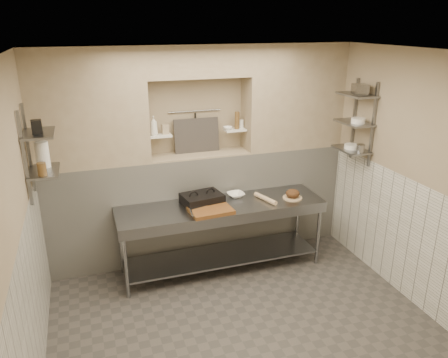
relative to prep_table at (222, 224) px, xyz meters
name	(u,v)px	position (x,y,z in m)	size (l,w,h in m)	color
floor	(245,330)	(-0.13, -1.18, -0.69)	(4.00, 3.90, 0.10)	#47433F
ceiling	(250,47)	(-0.13, -1.18, 2.21)	(4.00, 3.90, 0.10)	silver
wall_left	(13,237)	(-2.18, -1.18, 0.76)	(0.10, 3.90, 2.80)	tan
wall_right	(422,182)	(1.92, -1.18, 0.76)	(0.10, 3.90, 2.80)	tan
wall_back	(194,150)	(-0.13, 0.82, 0.76)	(4.00, 0.10, 2.80)	tan
wall_front	(380,344)	(-0.13, -3.18, 0.76)	(4.00, 0.10, 2.80)	tan
backwall_lower	(200,204)	(-0.13, 0.57, 0.06)	(4.00, 0.40, 1.40)	silver
alcove_sill	(199,154)	(-0.13, 0.57, 0.77)	(1.30, 0.40, 0.02)	tan
backwall_pillar_left	(88,108)	(-1.45, 0.57, 1.46)	(1.35, 0.40, 1.40)	tan
backwall_pillar_right	(293,96)	(1.20, 0.57, 1.46)	(1.35, 0.40, 1.40)	tan
backwall_header	(197,61)	(-0.13, 0.57, 1.96)	(1.30, 0.40, 0.40)	tan
wainscot_left	(34,307)	(-2.12, -1.18, 0.06)	(0.02, 3.90, 1.40)	silver
wainscot_right	(408,240)	(1.86, -1.18, 0.06)	(0.02, 3.90, 1.40)	silver
alcove_shelf_left	(160,136)	(-0.63, 0.57, 1.06)	(0.28, 0.16, 0.03)	white
alcove_shelf_right	(235,130)	(0.37, 0.57, 1.06)	(0.28, 0.16, 0.03)	white
utensil_rail	(195,111)	(-0.13, 0.74, 1.31)	(0.02, 0.02, 0.70)	gray
hanging_steel	(195,124)	(-0.13, 0.72, 1.14)	(0.02, 0.02, 0.30)	black
splash_panel	(197,135)	(-0.13, 0.67, 1.00)	(0.60, 0.02, 0.45)	#383330
shelf_rail_left_a	(28,149)	(-2.10, 0.07, 1.16)	(0.03, 0.03, 0.95)	slate
shelf_rail_left_b	(25,159)	(-2.10, -0.33, 1.16)	(0.03, 0.03, 0.95)	slate
wall_shelf_left_lower	(44,171)	(-1.97, -0.13, 0.96)	(0.30, 0.50, 0.03)	slate
wall_shelf_left_upper	(38,133)	(-1.97, -0.13, 1.36)	(0.30, 0.50, 0.03)	slate
shelf_rail_right_a	(354,119)	(1.85, 0.07, 1.21)	(0.03, 0.03, 1.05)	slate
shelf_rail_right_b	(373,125)	(1.85, -0.33, 1.21)	(0.03, 0.03, 1.05)	slate
wall_shelf_right_lower	(351,149)	(1.71, -0.13, 0.86)	(0.30, 0.50, 0.03)	slate
wall_shelf_right_mid	(354,123)	(1.71, -0.13, 1.21)	(0.30, 0.50, 0.03)	slate
wall_shelf_right_upper	(357,95)	(1.71, -0.13, 1.56)	(0.30, 0.50, 0.03)	slate
prep_table	(222,224)	(0.00, 0.00, 0.00)	(2.60, 0.70, 0.90)	gray
panini_press	(202,199)	(-0.22, 0.11, 0.32)	(0.54, 0.43, 0.13)	black
cutting_board	(211,210)	(-0.19, -0.16, 0.28)	(0.50, 0.35, 0.05)	brown
knife_blade	(201,207)	(-0.29, -0.08, 0.31)	(0.26, 0.03, 0.01)	gray
tongs	(191,212)	(-0.44, -0.21, 0.31)	(0.02, 0.02, 0.23)	gray
mixing_bowl	(236,195)	(0.26, 0.20, 0.28)	(0.22, 0.22, 0.05)	white
rolling_pin	(265,199)	(0.57, -0.04, 0.29)	(0.06, 0.06, 0.39)	tan
bread_board	(292,198)	(0.94, -0.08, 0.26)	(0.25, 0.25, 0.01)	tan
bread_loaf	(293,193)	(0.94, -0.08, 0.33)	(0.18, 0.18, 0.11)	#4C2D19
bottle_soap	(154,126)	(-0.70, 0.57, 1.19)	(0.09, 0.09, 0.24)	white
jar_alcove	(165,129)	(-0.55, 0.59, 1.13)	(0.08, 0.08, 0.12)	tan
bowl_alcove	(228,128)	(0.27, 0.56, 1.09)	(0.12, 0.12, 0.04)	white
condiment_a	(237,121)	(0.40, 0.57, 1.18)	(0.06, 0.06, 0.22)	brown
condiment_b	(237,120)	(0.39, 0.56, 1.18)	(0.06, 0.06, 0.23)	brown
condiment_c	(241,124)	(0.47, 0.61, 1.12)	(0.06, 0.06, 0.11)	white
jug_left	(42,155)	(-1.97, -0.03, 1.11)	(0.14, 0.14, 0.27)	white
jar_left	(42,169)	(-1.97, -0.30, 1.04)	(0.09, 0.09, 0.13)	brown
box_left_upper	(37,127)	(-1.97, -0.20, 1.44)	(0.10, 0.10, 0.14)	black
bowl_right	(352,146)	(1.71, -0.13, 0.90)	(0.18, 0.18, 0.06)	white
canister_right	(360,148)	(1.71, -0.32, 0.92)	(0.10, 0.10, 0.10)	gray
bowl_right_mid	(358,121)	(1.71, -0.21, 1.25)	(0.17, 0.17, 0.06)	white
basket_right	(360,89)	(1.71, -0.19, 1.63)	(0.16, 0.20, 0.13)	gray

